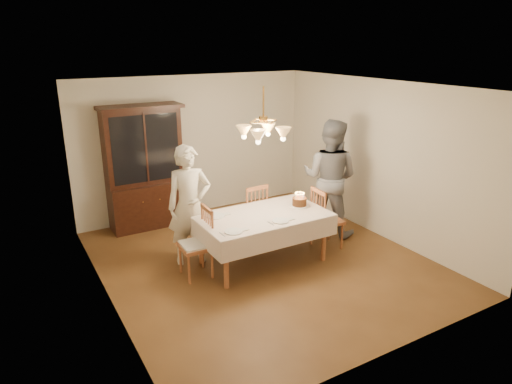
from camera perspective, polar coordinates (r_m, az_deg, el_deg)
ground at (r=6.99m, az=0.83°, el=-8.65°), size 5.00×5.00×0.00m
room_shell at (r=6.42m, az=0.90°, el=4.01°), size 5.00×5.00×5.00m
dining_table at (r=6.70m, az=0.86°, el=-3.45°), size 1.90×1.10×0.76m
china_hutch at (r=8.17m, az=-13.74°, el=2.72°), size 1.38×0.54×2.16m
chair_far_side at (r=7.49m, az=-0.59°, el=-3.01°), size 0.46×0.44×1.00m
chair_left_end at (r=6.46m, az=-7.51°, el=-6.70°), size 0.44×0.46×1.00m
chair_right_end at (r=7.36m, az=8.81°, el=-3.62°), size 0.45×0.47×1.00m
elderly_woman at (r=6.73m, az=-8.32°, el=-1.66°), size 0.72×0.54×1.78m
adult_in_grey at (r=7.77m, az=9.19°, el=1.79°), size 1.15×1.21×1.97m
birthday_cake at (r=7.02m, az=5.45°, el=-1.28°), size 0.30×0.30×0.22m
place_setting_near_left at (r=6.09m, az=-2.72°, el=-4.93°), size 0.39×0.24×0.02m
place_setting_near_right at (r=6.44m, az=3.20°, el=-3.61°), size 0.38×0.24×0.02m
place_setting_far_left at (r=6.64m, az=-5.00°, el=-2.98°), size 0.41×0.27×0.02m
chandelier at (r=6.33m, az=0.92°, el=7.48°), size 0.62×0.62×0.73m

